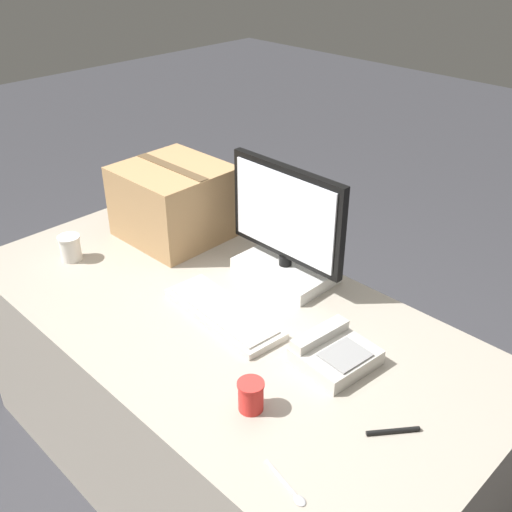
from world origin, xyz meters
name	(u,v)px	position (x,y,z in m)	size (l,w,h in m)	color
ground_plane	(226,467)	(0.00, 0.00, 0.00)	(12.00, 12.00, 0.00)	#38383D
office_desk	(223,396)	(0.00, 0.00, 0.36)	(1.80, 0.90, 0.72)	#A89E8E
monitor	(286,237)	(0.00, 0.30, 0.87)	(0.47, 0.21, 0.40)	white
keyboard	(223,313)	(0.02, -0.01, 0.73)	(0.44, 0.18, 0.03)	beige
desk_phone	(334,354)	(0.40, 0.06, 0.75)	(0.20, 0.22, 0.08)	beige
paper_cup_left	(70,248)	(-0.62, -0.16, 0.77)	(0.08, 0.08, 0.09)	white
paper_cup_right	(251,396)	(0.37, -0.23, 0.76)	(0.07, 0.07, 0.09)	red
spoon	(290,490)	(0.61, -0.34, 0.72)	(0.15, 0.04, 0.00)	#B2B2B7
cardboard_box	(174,202)	(-0.51, 0.23, 0.86)	(0.38, 0.37, 0.28)	tan
pen_marker	(393,431)	(0.67, -0.04, 0.72)	(0.09, 0.11, 0.01)	black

